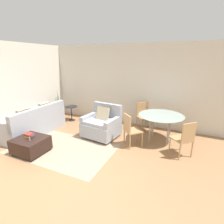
# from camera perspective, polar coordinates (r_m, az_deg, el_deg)

# --- Properties ---
(ground_plane) EXTENTS (20.00, 20.00, 0.00)m
(ground_plane) POSITION_cam_1_polar(r_m,az_deg,el_deg) (3.89, -12.86, -19.26)
(ground_plane) COLOR #936B47
(wall_back) EXTENTS (12.00, 0.06, 2.75)m
(wall_back) POSITION_cam_1_polar(r_m,az_deg,el_deg) (6.16, 5.25, 8.61)
(wall_back) COLOR beige
(wall_back) RESTS_ON ground_plane
(wall_left) EXTENTS (0.06, 12.00, 2.75)m
(wall_left) POSITION_cam_1_polar(r_m,az_deg,el_deg) (6.37, -26.95, 7.13)
(wall_left) COLOR beige
(wall_left) RESTS_ON ground_plane
(area_rug) EXTENTS (2.65, 1.68, 0.01)m
(area_rug) POSITION_cam_1_polar(r_m,az_deg,el_deg) (4.88, -15.82, -11.40)
(area_rug) COLOR gray
(area_rug) RESTS_ON ground_plane
(couch) EXTENTS (0.91, 2.04, 0.91)m
(couch) POSITION_cam_1_polar(r_m,az_deg,el_deg) (6.01, -24.19, -3.62)
(couch) COLOR #999EA8
(couch) RESTS_ON ground_plane
(armchair) EXTENTS (1.06, 0.97, 0.96)m
(armchair) POSITION_cam_1_polar(r_m,az_deg,el_deg) (5.26, -3.35, -4.18)
(armchair) COLOR #999EA8
(armchair) RESTS_ON ground_plane
(ottoman) EXTENTS (0.74, 0.70, 0.39)m
(ottoman) POSITION_cam_1_polar(r_m,az_deg,el_deg) (4.88, -24.98, -9.63)
(ottoman) COLOR black
(ottoman) RESTS_ON ground_plane
(book_stack) EXTENTS (0.24, 0.17, 0.09)m
(book_stack) POSITION_cam_1_polar(r_m,az_deg,el_deg) (4.88, -25.44, -6.81)
(book_stack) COLOR gold
(book_stack) RESTS_ON ottoman
(tv_remote_primary) EXTENTS (0.13, 0.12, 0.01)m
(tv_remote_primary) POSITION_cam_1_polar(r_m,az_deg,el_deg) (4.69, -25.26, -8.31)
(tv_remote_primary) COLOR #333338
(tv_remote_primary) RESTS_ON ottoman
(potted_plant) EXTENTS (0.34, 0.34, 1.15)m
(potted_plant) POSITION_cam_1_polar(r_m,az_deg,el_deg) (7.11, -17.06, -0.26)
(potted_plant) COLOR maroon
(potted_plant) RESTS_ON ground_plane
(side_table) EXTENTS (0.45, 0.45, 0.55)m
(side_table) POSITION_cam_1_polar(r_m,az_deg,el_deg) (6.77, -13.16, 0.48)
(side_table) COLOR black
(side_table) RESTS_ON ground_plane
(dining_table) EXTENTS (1.25, 1.25, 0.77)m
(dining_table) POSITION_cam_1_polar(r_m,az_deg,el_deg) (5.06, 15.71, -1.77)
(dining_table) COLOR #8C9E99
(dining_table) RESTS_ON ground_plane
(dining_chair_near_left) EXTENTS (0.59, 0.59, 0.90)m
(dining_chair_near_left) POSITION_cam_1_polar(r_m,az_deg,el_deg) (4.65, 6.03, -5.25)
(dining_chair_near_left) COLOR tan
(dining_chair_near_left) RESTS_ON ground_plane
(dining_chair_near_right) EXTENTS (0.59, 0.59, 0.90)m
(dining_chair_near_right) POSITION_cam_1_polar(r_m,az_deg,el_deg) (4.45, 22.64, -7.57)
(dining_chair_near_right) COLOR tan
(dining_chair_near_right) RESTS_ON ground_plane
(dining_chair_far_left) EXTENTS (0.59, 0.59, 0.90)m
(dining_chair_far_left) POSITION_cam_1_polar(r_m,az_deg,el_deg) (5.85, 10.21, -0.67)
(dining_chair_far_left) COLOR tan
(dining_chair_far_left) RESTS_ON ground_plane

